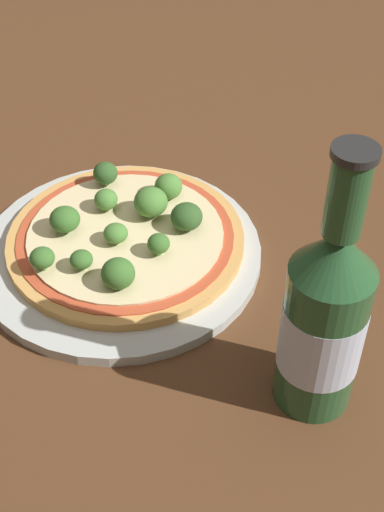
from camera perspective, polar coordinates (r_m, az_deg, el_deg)
ground_plane at (r=0.75m, az=-4.41°, el=-0.23°), size 3.00×3.00×0.00m
plate at (r=0.75m, az=-5.72°, el=0.28°), size 0.29×0.29×0.01m
pizza at (r=0.75m, az=-5.32°, el=1.43°), size 0.25×0.25×0.01m
broccoli_floret_0 at (r=0.71m, az=-2.69°, el=0.99°), size 0.02×0.02×0.02m
broccoli_floret_1 at (r=0.74m, az=-0.44°, el=3.17°), size 0.03×0.03×0.03m
broccoli_floret_2 at (r=0.77m, az=-6.90°, el=4.50°), size 0.03×0.03×0.02m
broccoli_floret_3 at (r=0.74m, az=-10.16°, el=2.86°), size 0.03×0.03×0.03m
broccoli_floret_4 at (r=0.68m, az=-6.06°, el=-1.39°), size 0.03×0.03×0.03m
broccoli_floret_5 at (r=0.72m, az=-6.12°, el=1.81°), size 0.02×0.02×0.02m
broccoli_floret_6 at (r=0.75m, az=-3.32°, el=4.33°), size 0.04×0.04×0.03m
broccoli_floret_7 at (r=0.78m, az=-1.90°, el=5.58°), size 0.03×0.03×0.03m
broccoli_floret_8 at (r=0.70m, az=-8.85°, el=-0.30°), size 0.02×0.02×0.02m
broccoli_floret_9 at (r=0.70m, az=-11.89°, el=-0.16°), size 0.02×0.02×0.03m
broccoli_floret_10 at (r=0.80m, az=-6.94°, el=6.59°), size 0.03×0.03×0.03m
beer_bottle at (r=0.57m, az=10.53°, el=-5.00°), size 0.07×0.07×0.26m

